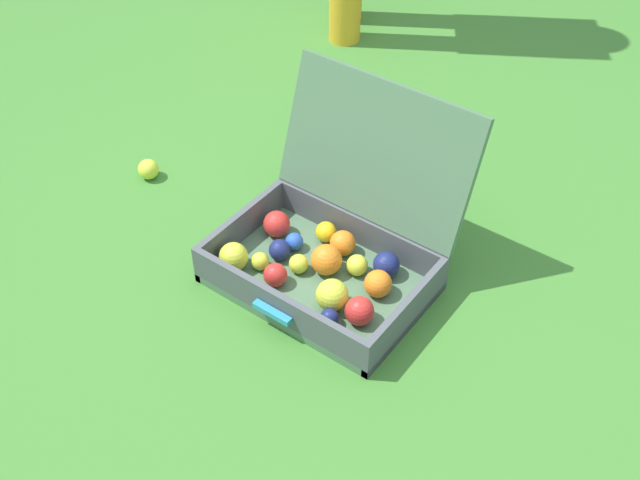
# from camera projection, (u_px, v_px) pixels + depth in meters

# --- Properties ---
(ground_plane) EXTENTS (16.00, 16.00, 0.00)m
(ground_plane) POSITION_uv_depth(u_px,v_px,m) (326.00, 310.00, 2.02)
(ground_plane) COLOR #3D7A2D
(open_suitcase) EXTENTS (0.55, 0.52, 0.47)m
(open_suitcase) POSITION_uv_depth(u_px,v_px,m) (332.00, 245.00, 2.06)
(open_suitcase) COLOR #4C7051
(open_suitcase) RESTS_ON ground
(stray_ball_on_grass) EXTENTS (0.06, 0.06, 0.06)m
(stray_ball_on_grass) POSITION_uv_depth(u_px,v_px,m) (148.00, 169.00, 2.41)
(stray_ball_on_grass) COLOR #CCDB38
(stray_ball_on_grass) RESTS_ON ground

